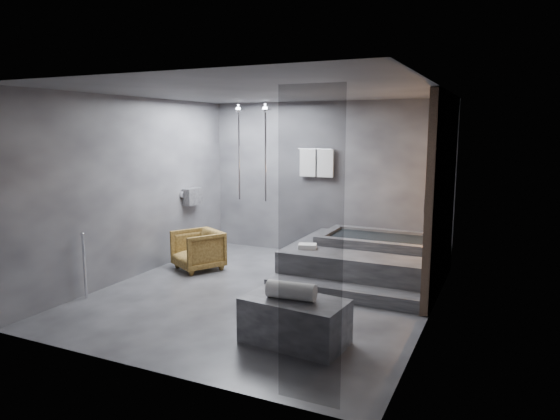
% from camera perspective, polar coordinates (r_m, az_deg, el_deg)
% --- Properties ---
extents(room, '(5.00, 5.04, 2.82)m').
position_cam_1_polar(room, '(6.86, 2.00, 4.42)').
color(room, '#29292B').
rests_on(room, ground).
extents(tub_deck, '(2.20, 2.00, 0.50)m').
position_cam_1_polar(tub_deck, '(8.04, 9.66, -5.72)').
color(tub_deck, '#2D2E30').
rests_on(tub_deck, ground).
extents(tub_step, '(2.20, 0.36, 0.18)m').
position_cam_1_polar(tub_step, '(7.00, 7.02, -9.31)').
color(tub_step, '#2D2E30').
rests_on(tub_step, ground).
extents(concrete_bench, '(1.16, 0.71, 0.50)m').
position_cam_1_polar(concrete_bench, '(5.54, 1.68, -12.57)').
color(concrete_bench, '#313134').
rests_on(concrete_bench, ground).
extents(driftwood_chair, '(0.96, 0.97, 0.65)m').
position_cam_1_polar(driftwood_chair, '(8.40, -9.37, -4.53)').
color(driftwood_chair, '#412D10').
rests_on(driftwood_chair, ground).
extents(rolled_towel, '(0.55, 0.23, 0.19)m').
position_cam_1_polar(rolled_towel, '(5.41, 1.29, -9.20)').
color(rolled_towel, white).
rests_on(rolled_towel, concrete_bench).
extents(deck_towel, '(0.32, 0.27, 0.07)m').
position_cam_1_polar(deck_towel, '(7.65, 3.15, -4.17)').
color(deck_towel, white).
rests_on(deck_towel, tub_deck).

